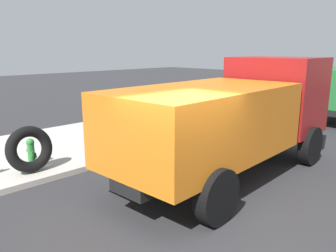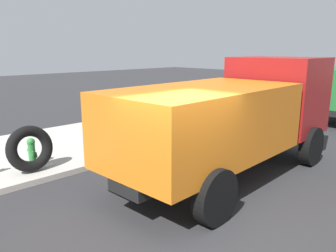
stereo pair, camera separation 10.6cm
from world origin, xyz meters
The scene contains 5 objects.
ground_plane centered at (0.00, 0.00, 0.00)m, with size 80.00×80.00×0.00m, color #2D2D30.
sidewalk_curb centered at (0.00, 6.50, 0.07)m, with size 36.00×5.00×0.15m, color #BCB7AD.
fire_hydrant centered at (-0.85, 5.10, 0.55)m, with size 0.21×0.48×0.75m.
loose_tire centered at (-1.08, 4.62, 0.76)m, with size 1.19×1.19×0.28m, color black.
dump_truck_orange centered at (2.87, 1.18, 1.61)m, with size 7.09×3.01×3.00m.
Camera 1 is at (-4.31, -3.62, 3.24)m, focal length 35.75 mm.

